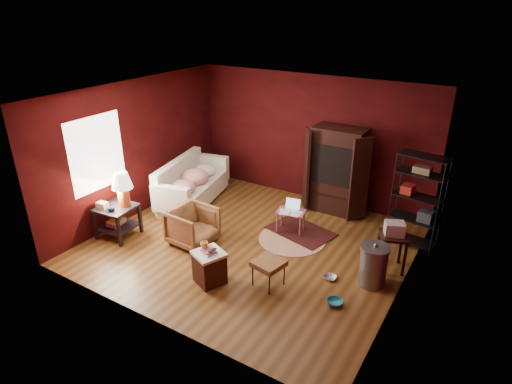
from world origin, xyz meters
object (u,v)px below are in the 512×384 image
(armchair, at_px, (193,224))
(sofa, at_px, (191,188))
(side_table, at_px, (119,199))
(tv_armoire, at_px, (337,169))
(hamper, at_px, (210,267))
(laptop_desk, at_px, (291,213))
(wire_shelving, at_px, (418,198))

(armchair, bearing_deg, sofa, 44.33)
(side_table, height_order, tv_armoire, tv_armoire)
(hamper, distance_m, tv_armoire, 3.62)
(tv_armoire, bearing_deg, hamper, -101.95)
(laptop_desk, relative_size, tv_armoire, 0.36)
(armchair, xyz_separation_m, side_table, (-1.34, -0.48, 0.39))
(sofa, distance_m, laptop_desk, 2.51)
(hamper, distance_m, wire_shelving, 3.90)
(armchair, height_order, hamper, armchair)
(hamper, xyz_separation_m, wire_shelving, (2.51, 2.91, 0.68))
(hamper, relative_size, wire_shelving, 0.36)
(hamper, xyz_separation_m, laptop_desk, (0.35, 2.16, 0.12))
(sofa, relative_size, laptop_desk, 2.90)
(sofa, xyz_separation_m, armchair, (1.15, -1.34, 0.02))
(hamper, height_order, laptop_desk, laptop_desk)
(hamper, bearing_deg, laptop_desk, 80.68)
(armchair, distance_m, side_table, 1.48)
(side_table, bearing_deg, armchair, 19.50)
(hamper, relative_size, tv_armoire, 0.34)
(wire_shelving, bearing_deg, tv_armoire, 169.31)
(side_table, distance_m, hamper, 2.43)
(laptop_desk, bearing_deg, armchair, -146.20)
(laptop_desk, bearing_deg, sofa, 169.38)
(laptop_desk, xyz_separation_m, wire_shelving, (2.15, 0.75, 0.56))
(sofa, xyz_separation_m, tv_armoire, (2.88, 1.33, 0.59))
(side_table, bearing_deg, tv_armoire, 45.64)
(sofa, height_order, tv_armoire, tv_armoire)
(armchair, height_order, side_table, side_table)
(sofa, bearing_deg, wire_shelving, -95.88)
(sofa, xyz_separation_m, wire_shelving, (4.66, 0.75, 0.60))
(wire_shelving, bearing_deg, sofa, -163.53)
(armchair, bearing_deg, laptop_desk, -41.72)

